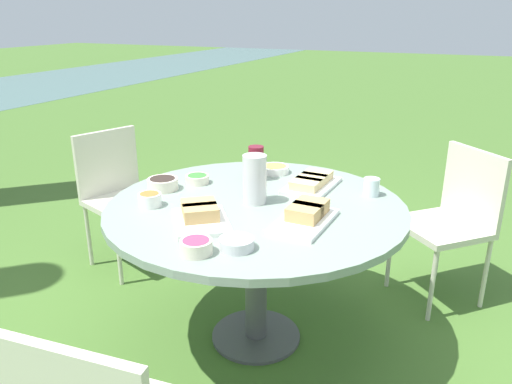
{
  "coord_description": "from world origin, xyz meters",
  "views": [
    {
      "loc": [
        -2.01,
        -0.91,
        1.61
      ],
      "look_at": [
        0.0,
        0.0,
        0.81
      ],
      "focal_mm": 35.0,
      "sensor_mm": 36.0,
      "label": 1
    }
  ],
  "objects_px": {
    "dining_table": "(256,221)",
    "wine_glass": "(256,156)",
    "chair_near_right": "(454,213)",
    "water_pitcher": "(255,179)",
    "chair_far_back": "(119,188)"
  },
  "relations": [
    {
      "from": "chair_far_back",
      "to": "wine_glass",
      "type": "bearing_deg",
      "value": -94.8
    },
    {
      "from": "dining_table",
      "to": "chair_near_right",
      "type": "bearing_deg",
      "value": -44.71
    },
    {
      "from": "dining_table",
      "to": "water_pitcher",
      "type": "height_order",
      "value": "water_pitcher"
    },
    {
      "from": "chair_near_right",
      "to": "wine_glass",
      "type": "relative_size",
      "value": 4.76
    },
    {
      "from": "water_pitcher",
      "to": "wine_glass",
      "type": "distance_m",
      "value": 0.34
    },
    {
      "from": "dining_table",
      "to": "chair_near_right",
      "type": "relative_size",
      "value": 1.6
    },
    {
      "from": "wine_glass",
      "to": "water_pitcher",
      "type": "bearing_deg",
      "value": -156.68
    },
    {
      "from": "chair_near_right",
      "to": "wine_glass",
      "type": "xyz_separation_m",
      "value": [
        -0.53,
        1.0,
        0.36
      ]
    },
    {
      "from": "dining_table",
      "to": "chair_near_right",
      "type": "xyz_separation_m",
      "value": [
        0.86,
        -0.85,
        -0.14
      ]
    },
    {
      "from": "chair_near_right",
      "to": "water_pitcher",
      "type": "distance_m",
      "value": 1.26
    },
    {
      "from": "dining_table",
      "to": "wine_glass",
      "type": "relative_size",
      "value": 7.63
    },
    {
      "from": "chair_near_right",
      "to": "wine_glass",
      "type": "height_order",
      "value": "wine_glass"
    },
    {
      "from": "chair_near_right",
      "to": "water_pitcher",
      "type": "xyz_separation_m",
      "value": [
        -0.84,
        0.87,
        0.34
      ]
    },
    {
      "from": "chair_far_back",
      "to": "wine_glass",
      "type": "relative_size",
      "value": 4.76
    },
    {
      "from": "chair_near_right",
      "to": "wine_glass",
      "type": "distance_m",
      "value": 1.19
    }
  ]
}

